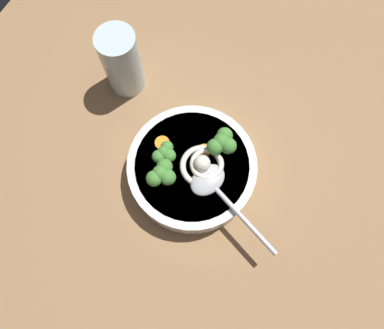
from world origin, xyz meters
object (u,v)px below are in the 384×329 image
object	(u,v)px
soup_bowl	(192,169)
drinking_glass	(122,62)
soup_spoon	(214,186)
noodle_pile	(205,166)

from	to	relation	value
soup_bowl	drinking_glass	bearing A→B (deg)	61.96
soup_bowl	soup_spoon	size ratio (longest dim) A/B	1.22
soup_spoon	soup_bowl	bearing A→B (deg)	180.00
noodle_pile	soup_spoon	bearing A→B (deg)	-129.80
noodle_pile	soup_spoon	xyz separation A→B (cm)	(-2.31, -2.77, -0.17)
soup_bowl	noodle_pile	bearing A→B (deg)	-75.40
soup_spoon	drinking_glass	size ratio (longest dim) A/B	1.33
noodle_pile	drinking_glass	bearing A→B (deg)	65.40
soup_bowl	noodle_pile	distance (cm)	3.92
noodle_pile	soup_spoon	size ratio (longest dim) A/B	0.45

